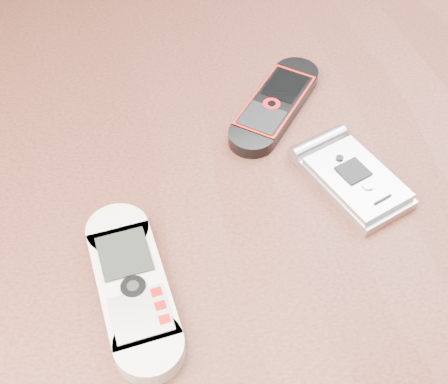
{
  "coord_description": "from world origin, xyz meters",
  "views": [
    {
      "loc": [
        -0.07,
        -0.35,
        1.18
      ],
      "look_at": [
        0.01,
        0.0,
        0.76
      ],
      "focal_mm": 50.0,
      "sensor_mm": 36.0,
      "label": 1
    }
  ],
  "objects_px": {
    "nokia_white": "(133,286)",
    "motorola_razr": "(354,179)",
    "table": "(219,265)",
    "nokia_black_red": "(275,104)"
  },
  "relations": [
    {
      "from": "table",
      "to": "motorola_razr",
      "type": "relative_size",
      "value": 10.24
    },
    {
      "from": "nokia_white",
      "to": "nokia_black_red",
      "type": "relative_size",
      "value": 1.07
    },
    {
      "from": "table",
      "to": "motorola_razr",
      "type": "xyz_separation_m",
      "value": [
        0.12,
        -0.01,
        0.11
      ]
    },
    {
      "from": "table",
      "to": "nokia_black_red",
      "type": "relative_size",
      "value": 7.84
    },
    {
      "from": "nokia_white",
      "to": "motorola_razr",
      "type": "height_order",
      "value": "same"
    },
    {
      "from": "table",
      "to": "nokia_white",
      "type": "bearing_deg",
      "value": -137.66
    },
    {
      "from": "nokia_black_red",
      "to": "table",
      "type": "bearing_deg",
      "value": -87.25
    },
    {
      "from": "table",
      "to": "nokia_black_red",
      "type": "distance_m",
      "value": 0.18
    },
    {
      "from": "nokia_white",
      "to": "motorola_razr",
      "type": "relative_size",
      "value": 1.4
    },
    {
      "from": "nokia_black_red",
      "to": "motorola_razr",
      "type": "distance_m",
      "value": 0.12
    }
  ]
}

